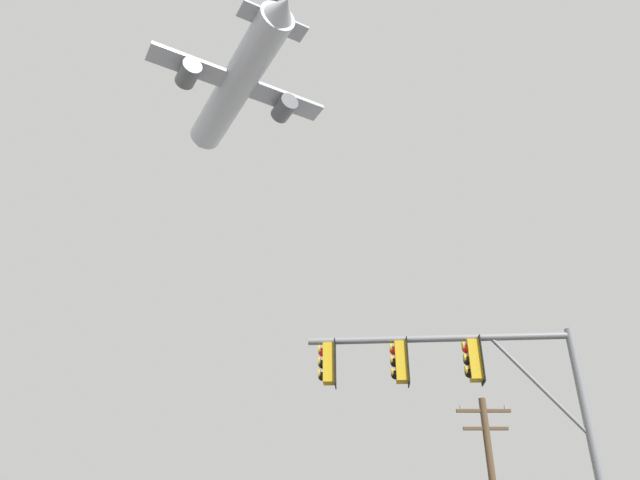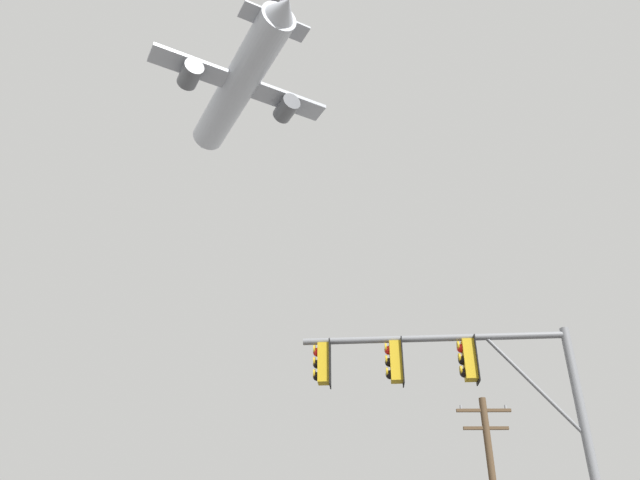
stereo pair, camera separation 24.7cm
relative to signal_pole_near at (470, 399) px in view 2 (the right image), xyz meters
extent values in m
cylinder|color=slate|center=(-0.67, 0.05, 1.38)|extent=(5.86, 0.56, 0.15)
cylinder|color=slate|center=(1.37, -0.10, 0.29)|extent=(1.82, 0.21, 2.24)
cube|color=gold|center=(-3.13, 0.22, 0.86)|extent=(0.28, 0.34, 0.90)
cylinder|color=gold|center=(-3.13, 0.22, 1.37)|extent=(0.05, 0.05, 0.12)
cube|color=black|center=(-2.99, 0.21, 0.86)|extent=(0.06, 0.46, 1.04)
sphere|color=red|center=(-3.27, 0.23, 1.13)|extent=(0.20, 0.20, 0.20)
cylinder|color=gold|center=(-3.34, 0.24, 1.19)|extent=(0.05, 0.21, 0.21)
sphere|color=black|center=(-3.27, 0.23, 0.85)|extent=(0.20, 0.20, 0.20)
cylinder|color=gold|center=(-3.34, 0.24, 0.91)|extent=(0.05, 0.21, 0.21)
sphere|color=black|center=(-3.27, 0.23, 0.57)|extent=(0.20, 0.20, 0.20)
cylinder|color=gold|center=(-3.34, 0.24, 0.63)|extent=(0.05, 0.21, 0.21)
cube|color=gold|center=(-1.52, 0.11, 0.86)|extent=(0.28, 0.34, 0.90)
cylinder|color=gold|center=(-1.52, 0.11, 1.37)|extent=(0.05, 0.05, 0.12)
cube|color=black|center=(-1.38, 0.10, 0.86)|extent=(0.06, 0.46, 1.04)
sphere|color=red|center=(-1.67, 0.12, 1.13)|extent=(0.20, 0.20, 0.20)
cylinder|color=gold|center=(-1.73, 0.12, 1.19)|extent=(0.05, 0.21, 0.21)
sphere|color=black|center=(-1.67, 0.12, 0.85)|extent=(0.20, 0.20, 0.20)
cylinder|color=gold|center=(-1.73, 0.12, 0.91)|extent=(0.05, 0.21, 0.21)
sphere|color=black|center=(-1.67, 0.12, 0.57)|extent=(0.20, 0.20, 0.20)
cylinder|color=gold|center=(-1.73, 0.12, 0.63)|extent=(0.05, 0.21, 0.21)
cube|color=gold|center=(0.09, -0.01, 0.86)|extent=(0.28, 0.34, 0.90)
cylinder|color=gold|center=(0.09, -0.01, 1.37)|extent=(0.05, 0.05, 0.12)
cube|color=black|center=(0.23, -0.02, 0.86)|extent=(0.06, 0.46, 1.04)
sphere|color=red|center=(-0.06, 0.00, 1.13)|extent=(0.20, 0.20, 0.20)
cylinder|color=gold|center=(-0.12, 0.01, 1.19)|extent=(0.05, 0.21, 0.21)
sphere|color=black|center=(-0.06, 0.00, 0.85)|extent=(0.20, 0.20, 0.20)
cylinder|color=gold|center=(-0.12, 0.01, 0.91)|extent=(0.05, 0.21, 0.21)
sphere|color=black|center=(-0.06, 0.00, 0.57)|extent=(0.20, 0.20, 0.20)
cylinder|color=gold|center=(-0.12, 0.01, 0.63)|extent=(0.05, 0.21, 0.21)
cube|color=brown|center=(3.27, 11.76, 2.60)|extent=(2.20, 0.12, 0.12)
cube|color=brown|center=(3.27, 11.76, 1.90)|extent=(1.80, 0.12, 0.12)
cylinder|color=gray|center=(2.37, 11.76, 2.72)|extent=(0.10, 0.10, 0.18)
cylinder|color=gray|center=(4.17, 11.76, 2.72)|extent=(0.10, 0.10, 0.18)
cylinder|color=#B7BCC6|center=(-11.40, 31.14, 38.85)|extent=(11.84, 17.86, 3.30)
cone|color=#B7BCC6|center=(-16.37, 40.18, 38.85)|extent=(3.84, 3.50, 3.14)
cone|color=#B7BCC6|center=(-6.48, 22.19, 38.85)|extent=(3.45, 3.16, 2.81)
cube|color=#A8ADB7|center=(-11.15, 30.68, 38.36)|extent=(16.46, 10.44, 0.37)
cylinder|color=#595B60|center=(-15.46, 28.32, 37.37)|extent=(2.82, 3.06, 1.86)
cylinder|color=#595B60|center=(-6.85, 33.05, 37.37)|extent=(2.82, 3.06, 1.86)
cube|color=#333338|center=(-7.53, 24.08, 40.71)|extent=(1.61, 2.65, 3.92)
cube|color=#A8ADB7|center=(-7.43, 23.90, 39.16)|extent=(6.32, 4.61, 0.21)
camera|label=1|loc=(-3.33, -13.04, -3.39)|focal=34.19mm
camera|label=2|loc=(-3.09, -13.04, -3.39)|focal=34.19mm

